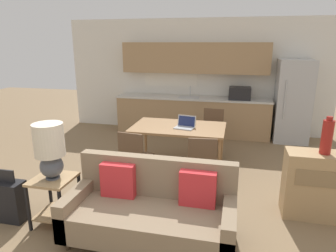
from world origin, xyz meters
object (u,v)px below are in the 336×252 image
object	(u,v)px
table_lamp	(50,148)
dining_table	(178,130)
dining_chair_near_left	(134,155)
couch	(152,210)
refrigerator	(293,101)
side_table	(54,193)
dining_chair_far_right	(212,129)
suitcase	(10,200)
dining_chair_near_right	(202,161)
credenza	(323,186)
vase	(327,137)
laptop	(185,125)

from	to	relation	value
table_lamp	dining_table	bearing A→B (deg)	61.46
dining_chair_near_left	couch	bearing A→B (deg)	124.50
refrigerator	side_table	xyz separation A→B (m)	(-3.27, -4.06, -0.50)
side_table	dining_chair_far_right	xyz separation A→B (m)	(1.63, 2.91, 0.09)
dining_chair_near_left	suitcase	bearing A→B (deg)	53.88
dining_chair_near_right	suitcase	bearing A→B (deg)	23.09
table_lamp	dining_chair_far_right	xyz separation A→B (m)	(1.62, 2.91, -0.49)
couch	credenza	size ratio (longest dim) A/B	1.99
couch	dining_chair_near_left	distance (m)	1.36
dining_table	credenza	bearing A→B (deg)	-29.21
side_table	table_lamp	world-z (taller)	table_lamp
dining_chair_far_right	dining_chair_near_right	world-z (taller)	same
dining_table	side_table	size ratio (longest dim) A/B	2.65
table_lamp	side_table	bearing A→B (deg)	160.95
vase	credenza	bearing A→B (deg)	9.76
dining_chair_far_right	laptop	xyz separation A→B (m)	(-0.39, -0.92, 0.30)
dining_table	dining_chair_near_left	world-z (taller)	dining_chair_near_left
dining_chair_near_left	laptop	distance (m)	1.06
vase	dining_chair_near_left	bearing A→B (deg)	172.86
laptop	suitcase	distance (m)	2.81
refrigerator	dining_chair_far_right	size ratio (longest dim) A/B	2.06
vase	suitcase	distance (m)	3.93
laptop	table_lamp	bearing A→B (deg)	-111.53
refrigerator	dining_table	bearing A→B (deg)	-136.75
couch	dining_table	bearing A→B (deg)	92.80
laptop	suitcase	size ratio (longest dim) A/B	0.54
dining_chair_far_right	vase	bearing A→B (deg)	-49.28
dining_chair_far_right	suitcase	bearing A→B (deg)	-122.71
suitcase	laptop	bearing A→B (deg)	48.15
dining_chair_far_right	dining_chair_near_right	xyz separation A→B (m)	(0.00, -1.72, 0.00)
table_lamp	dining_chair_near_right	bearing A→B (deg)	36.10
refrigerator	credenza	size ratio (longest dim) A/B	1.95
couch	dining_chair_near_right	world-z (taller)	couch
refrigerator	couch	distance (m)	4.58
credenza	couch	bearing A→B (deg)	-155.66
vase	dining_chair_far_right	world-z (taller)	vase
couch	suitcase	world-z (taller)	couch
dining_chair_near_left	dining_chair_near_right	world-z (taller)	same
laptop	dining_chair_near_left	bearing A→B (deg)	-118.89
couch	suitcase	size ratio (longest dim) A/B	2.74
credenza	laptop	bearing A→B (deg)	150.30
dining_table	dining_chair_near_left	distance (m)	1.01
table_lamp	dining_chair_near_left	distance (m)	1.42
couch	dining_chair_near_left	bearing A→B (deg)	117.24
side_table	suitcase	world-z (taller)	suitcase
credenza	laptop	xyz separation A→B (m)	(-1.93, 1.10, 0.37)
dining_chair_near_right	suitcase	size ratio (longest dim) A/B	1.30
table_lamp	laptop	xyz separation A→B (m)	(1.24, 1.99, -0.18)
table_lamp	vase	size ratio (longest dim) A/B	1.45
side_table	vase	distance (m)	3.33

